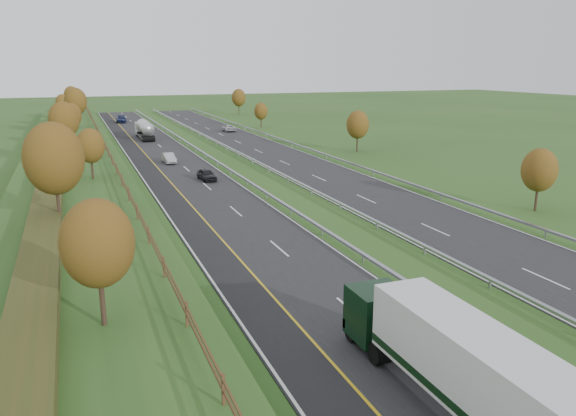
% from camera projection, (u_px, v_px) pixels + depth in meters
% --- Properties ---
extents(ground, '(400.00, 400.00, 0.00)m').
position_uv_depth(ground, '(244.00, 171.00, 73.71)').
color(ground, '#274B1B').
rests_on(ground, ground).
extents(near_carriageway, '(10.50, 200.00, 0.04)m').
position_uv_depth(near_carriageway, '(176.00, 168.00, 75.45)').
color(near_carriageway, black).
rests_on(near_carriageway, ground).
extents(far_carriageway, '(10.50, 200.00, 0.04)m').
position_uv_depth(far_carriageway, '(290.00, 161.00, 81.18)').
color(far_carriageway, black).
rests_on(far_carriageway, ground).
extents(hard_shoulder, '(3.00, 200.00, 0.04)m').
position_uv_depth(hard_shoulder, '(148.00, 170.00, 74.14)').
color(hard_shoulder, black).
rests_on(hard_shoulder, ground).
extents(lane_markings, '(26.75, 200.00, 0.01)m').
position_uv_depth(lane_markings, '(222.00, 165.00, 77.56)').
color(lane_markings, silver).
rests_on(lane_markings, near_carriageway).
extents(embankment_left, '(12.00, 200.00, 2.00)m').
position_uv_depth(embankment_left, '(72.00, 167.00, 70.69)').
color(embankment_left, '#274B1B').
rests_on(embankment_left, ground).
extents(hedge_left, '(2.20, 180.00, 1.10)m').
position_uv_depth(hedge_left, '(54.00, 156.00, 69.61)').
color(hedge_left, '#333B18').
rests_on(hedge_left, embankment_left).
extents(fence_left, '(0.12, 189.06, 1.20)m').
position_uv_depth(fence_left, '(109.00, 152.00, 71.45)').
color(fence_left, '#422B19').
rests_on(fence_left, embankment_left).
extents(median_barrier_near, '(0.32, 200.00, 0.71)m').
position_uv_depth(median_barrier_near, '(217.00, 162.00, 77.28)').
color(median_barrier_near, gray).
rests_on(median_barrier_near, ground).
extents(median_barrier_far, '(0.32, 200.00, 0.71)m').
position_uv_depth(median_barrier_far, '(252.00, 159.00, 79.05)').
color(median_barrier_far, gray).
rests_on(median_barrier_far, ground).
extents(outer_barrier_far, '(0.32, 200.00, 0.71)m').
position_uv_depth(outer_barrier_far, '(327.00, 155.00, 83.05)').
color(outer_barrier_far, gray).
rests_on(outer_barrier_far, ground).
extents(trees_left, '(6.64, 164.30, 7.66)m').
position_uv_depth(trees_left, '(71.00, 127.00, 66.44)').
color(trees_left, '#2D2116').
rests_on(trees_left, embankment_left).
extents(trees_far, '(8.45, 118.60, 7.12)m').
position_uv_depth(trees_far, '(299.00, 113.00, 111.19)').
color(trees_far, '#2D2116').
rests_on(trees_far, ground).
extents(box_lorry, '(2.58, 16.28, 4.06)m').
position_uv_depth(box_lorry, '(475.00, 376.00, 20.69)').
color(box_lorry, black).
rests_on(box_lorry, near_carriageway).
extents(road_tanker, '(2.40, 11.22, 3.46)m').
position_uv_depth(road_tanker, '(145.00, 129.00, 105.65)').
color(road_tanker, silver).
rests_on(road_tanker, near_carriageway).
extents(car_dark_near, '(1.93, 4.11, 1.36)m').
position_uv_depth(car_dark_near, '(207.00, 175.00, 67.49)').
color(car_dark_near, black).
rests_on(car_dark_near, near_carriageway).
extents(car_silver_mid, '(1.66, 4.27, 1.39)m').
position_uv_depth(car_silver_mid, '(169.00, 158.00, 79.48)').
color(car_silver_mid, '#A2A1A5').
rests_on(car_silver_mid, near_carriageway).
extents(car_small_far, '(2.92, 5.78, 1.61)m').
position_uv_depth(car_small_far, '(121.00, 119.00, 135.85)').
color(car_small_far, '#141B3F').
rests_on(car_small_far, near_carriageway).
extents(car_oncoming, '(2.37, 4.93, 1.35)m').
position_uv_depth(car_oncoming, '(229.00, 128.00, 117.72)').
color(car_oncoming, silver).
rests_on(car_oncoming, far_carriageway).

